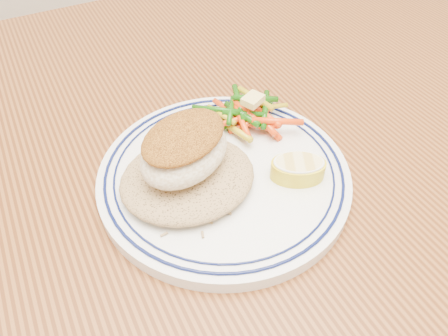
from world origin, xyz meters
The scene contains 7 objects.
dining_table centered at (0.00, 0.00, 0.65)m, with size 1.50×0.90×0.75m.
plate centered at (0.03, -0.05, 0.76)m, with size 0.26×0.26×0.02m.
rice_pilaf centered at (-0.01, -0.05, 0.78)m, with size 0.14×0.12×0.03m, color olive.
fish_fillet centered at (-0.01, -0.04, 0.81)m, with size 0.12×0.11×0.05m.
vegetable_pile centered at (0.09, 0.01, 0.78)m, with size 0.11×0.10×0.03m.
butter_pat centered at (0.10, 0.01, 0.80)m, with size 0.02×0.02×0.01m, color #DECA6C.
lemon_wedge centered at (0.09, -0.09, 0.78)m, with size 0.07×0.07×0.02m.
Camera 1 is at (-0.11, -0.33, 1.09)m, focal length 35.00 mm.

